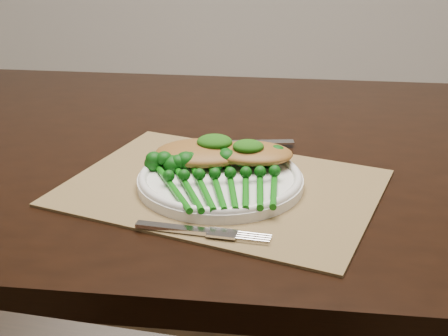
# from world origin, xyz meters

# --- Properties ---
(dining_table) EXTENTS (1.64, 0.97, 0.75)m
(dining_table) POSITION_xyz_m (0.07, 0.11, 0.38)
(dining_table) COLOR black
(dining_table) RESTS_ON ground
(placemat) EXTENTS (0.52, 0.45, 0.00)m
(placemat) POSITION_xyz_m (0.03, -0.07, 0.75)
(placemat) COLOR olive
(placemat) RESTS_ON dining_table
(dinner_plate) EXTENTS (0.24, 0.24, 0.02)m
(dinner_plate) POSITION_xyz_m (0.02, -0.06, 0.76)
(dinner_plate) COLOR white
(dinner_plate) RESTS_ON placemat
(knife) EXTENTS (0.19, 0.04, 0.01)m
(knife) POSITION_xyz_m (0.02, 0.10, 0.76)
(knife) COLOR silver
(knife) RESTS_ON placemat
(fork) EXTENTS (0.17, 0.04, 0.01)m
(fork) POSITION_xyz_m (0.02, -0.21, 0.76)
(fork) COLOR silver
(fork) RESTS_ON placemat
(chicken_fillet_left) EXTENTS (0.15, 0.11, 0.03)m
(chicken_fillet_left) POSITION_xyz_m (-0.01, -0.01, 0.78)
(chicken_fillet_left) COLOR olive
(chicken_fillet_left) RESTS_ON dinner_plate
(chicken_fillet_right) EXTENTS (0.13, 0.09, 0.02)m
(chicken_fillet_right) POSITION_xyz_m (0.07, -0.01, 0.79)
(chicken_fillet_right) COLOR olive
(chicken_fillet_right) RESTS_ON dinner_plate
(pesto_dollop_left) EXTENTS (0.05, 0.05, 0.02)m
(pesto_dollop_left) POSITION_xyz_m (0.01, -0.00, 0.80)
(pesto_dollop_left) COLOR #114409
(pesto_dollop_left) RESTS_ON chicken_fillet_left
(pesto_dollop_right) EXTENTS (0.05, 0.04, 0.02)m
(pesto_dollop_right) POSITION_xyz_m (0.06, -0.02, 0.80)
(pesto_dollop_right) COLOR #114409
(pesto_dollop_right) RESTS_ON chicken_fillet_right
(broccolini_bundle) EXTENTS (0.19, 0.21, 0.04)m
(broccolini_bundle) POSITION_xyz_m (0.03, -0.11, 0.77)
(broccolini_bundle) COLOR #0D640D
(broccolini_bundle) RESTS_ON dinner_plate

